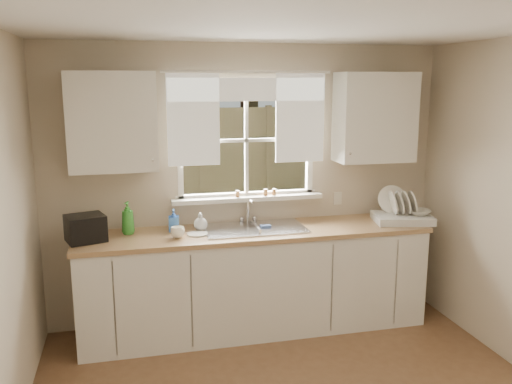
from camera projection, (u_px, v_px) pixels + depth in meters
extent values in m
cube|color=beige|center=(247.00, 255.00, 5.05)|extent=(3.60, 0.02, 1.15)
cube|color=beige|center=(247.00, 63.00, 4.70)|extent=(3.60, 0.02, 0.35)
cube|color=beige|center=(108.00, 144.00, 4.56)|extent=(1.20, 0.02, 1.00)
cube|color=beige|center=(371.00, 137.00, 5.11)|extent=(1.20, 0.02, 1.00)
cube|color=silver|center=(332.00, 15.00, 2.76)|extent=(3.60, 4.00, 0.02)
cube|color=white|center=(247.00, 195.00, 4.96)|extent=(1.30, 0.06, 0.05)
cube|color=white|center=(246.00, 84.00, 4.76)|extent=(1.30, 0.06, 0.05)
cube|color=white|center=(179.00, 142.00, 4.72)|extent=(0.05, 0.06, 1.05)
cube|color=white|center=(310.00, 139.00, 4.99)|extent=(0.05, 0.06, 1.05)
cube|color=white|center=(246.00, 140.00, 4.86)|extent=(0.03, 0.04, 1.00)
cube|color=white|center=(246.00, 140.00, 4.86)|extent=(1.20, 0.04, 0.03)
cube|color=white|center=(248.00, 198.00, 4.90)|extent=(1.38, 0.14, 0.04)
cylinder|color=white|center=(248.00, 72.00, 4.66)|extent=(1.50, 0.02, 0.02)
cube|color=white|center=(193.00, 119.00, 4.64)|extent=(0.45, 0.02, 0.80)
cube|color=white|center=(300.00, 118.00, 4.86)|extent=(0.45, 0.02, 0.80)
cube|color=white|center=(248.00, 90.00, 4.70)|extent=(1.40, 0.02, 0.20)
cube|color=silver|center=(255.00, 282.00, 4.78)|extent=(3.00, 0.62, 0.87)
cube|color=#A78053|center=(255.00, 232.00, 4.68)|extent=(3.04, 0.65, 0.04)
cube|color=silver|center=(113.00, 122.00, 4.37)|extent=(0.70, 0.33, 0.80)
cube|color=silver|center=(375.00, 117.00, 4.90)|extent=(0.70, 0.33, 0.80)
cube|color=beige|center=(338.00, 198.00, 5.14)|extent=(0.08, 0.01, 0.12)
cylinder|color=brown|center=(274.00, 192.00, 4.93)|extent=(0.04, 0.04, 0.06)
cylinder|color=brown|center=(266.00, 192.00, 4.91)|extent=(0.04, 0.04, 0.06)
cylinder|color=brown|center=(238.00, 194.00, 4.85)|extent=(0.04, 0.04, 0.06)
cube|color=#335421|center=(187.00, 203.00, 9.93)|extent=(20.00, 10.00, 0.02)
cube|color=olive|center=(202.00, 171.00, 7.84)|extent=(8.00, 0.10, 1.80)
cube|color=maroon|center=(118.00, 136.00, 10.86)|extent=(3.00, 3.00, 2.20)
cube|color=black|center=(114.00, 72.00, 10.61)|extent=(3.20, 3.20, 0.30)
cylinder|color=#423021|center=(249.00, 110.00, 10.88)|extent=(0.36, 0.36, 3.20)
cube|color=#B7B7BC|center=(254.00, 238.00, 4.73)|extent=(0.84, 0.46, 0.18)
cube|color=#B7B7BC|center=(254.00, 228.00, 4.71)|extent=(0.88, 0.50, 0.01)
cube|color=#B7B7BC|center=(254.00, 231.00, 4.71)|extent=(0.02, 0.41, 0.14)
cylinder|color=silver|center=(248.00, 210.00, 4.93)|extent=(0.03, 0.03, 0.22)
cylinder|color=silver|center=(250.00, 200.00, 4.83)|extent=(0.02, 0.18, 0.02)
sphere|color=silver|center=(242.00, 219.00, 4.93)|extent=(0.05, 0.05, 0.05)
sphere|color=silver|center=(254.00, 218.00, 4.96)|extent=(0.05, 0.05, 0.05)
cube|color=silver|center=(402.00, 218.00, 4.95)|extent=(0.57, 0.48, 0.07)
cylinder|color=white|center=(392.00, 199.00, 5.02)|extent=(0.27, 0.13, 0.25)
cylinder|color=white|center=(393.00, 203.00, 4.92)|extent=(0.11, 0.23, 0.22)
cylinder|color=white|center=(400.00, 203.00, 4.92)|extent=(0.11, 0.23, 0.22)
cylinder|color=white|center=(406.00, 203.00, 4.92)|extent=(0.11, 0.23, 0.22)
cylinder|color=white|center=(413.00, 203.00, 4.92)|extent=(0.11, 0.23, 0.22)
imported|color=beige|center=(419.00, 212.00, 4.92)|extent=(0.23, 0.23, 0.05)
imported|color=green|center=(128.00, 218.00, 4.53)|extent=(0.14, 0.14, 0.28)
imported|color=blue|center=(174.00, 220.00, 4.62)|extent=(0.09, 0.10, 0.19)
imported|color=beige|center=(201.00, 222.00, 4.66)|extent=(0.14, 0.14, 0.15)
cylinder|color=beige|center=(197.00, 234.00, 4.53)|extent=(0.17, 0.17, 0.01)
imported|color=white|center=(178.00, 232.00, 4.44)|extent=(0.13, 0.13, 0.09)
cube|color=black|center=(85.00, 228.00, 4.33)|extent=(0.35, 0.33, 0.21)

